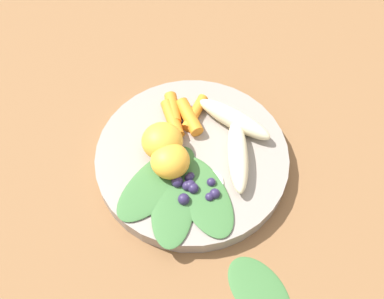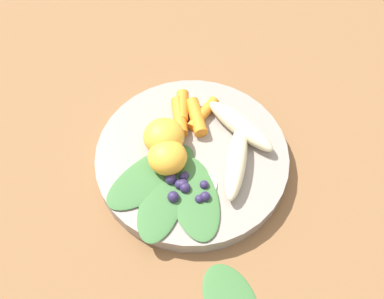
{
  "view_description": "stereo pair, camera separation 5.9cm",
  "coord_description": "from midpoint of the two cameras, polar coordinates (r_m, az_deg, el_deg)",
  "views": [
    {
      "loc": [
        0.25,
        -0.2,
        0.53
      ],
      "look_at": [
        0.0,
        0.0,
        0.03
      ],
      "focal_mm": 42.33,
      "sensor_mm": 36.0,
      "label": 1
    },
    {
      "loc": [
        0.28,
        -0.15,
        0.53
      ],
      "look_at": [
        0.0,
        0.0,
        0.03
      ],
      "focal_mm": 42.33,
      "sensor_mm": 36.0,
      "label": 2
    }
  ],
  "objects": [
    {
      "name": "blueberry_pile",
      "position": [
        0.57,
        -2.9,
        -5.07
      ],
      "size": [
        0.06,
        0.06,
        0.01
      ],
      "color": "#2D234C",
      "rests_on": "bowl"
    },
    {
      "name": "ground_plane",
      "position": [
        0.62,
        -2.72,
        -1.91
      ],
      "size": [
        2.4,
        2.4,
        0.0
      ],
      "primitive_type": "plane",
      "color": "brown"
    },
    {
      "name": "kale_leaf_right",
      "position": [
        0.56,
        -5.5,
        -7.63
      ],
      "size": [
        0.11,
        0.11,
        0.0
      ],
      "primitive_type": "ellipsoid",
      "rotation": [
        0.0,
        0.0,
        5.53
      ],
      "color": "#3D7038",
      "rests_on": "bowl"
    },
    {
      "name": "kale_leaf_stray",
      "position": [
        0.55,
        5.32,
        -17.52
      ],
      "size": [
        0.1,
        0.06,
        0.01
      ],
      "primitive_type": "ellipsoid",
      "rotation": [
        0.0,
        0.0,
        6.21
      ],
      "color": "#3D7038",
      "rests_on": "ground_plane"
    },
    {
      "name": "banana_peeled_left",
      "position": [
        0.62,
        2.38,
        3.85
      ],
      "size": [
        0.12,
        0.06,
        0.03
      ],
      "primitive_type": "ellipsoid",
      "rotation": [
        0.0,
        0.0,
        3.42
      ],
      "color": "beige",
      "rests_on": "bowl"
    },
    {
      "name": "kale_leaf_rear",
      "position": [
        0.57,
        -1.52,
        -6.04
      ],
      "size": [
        0.13,
        0.09,
        0.0
      ],
      "primitive_type": "ellipsoid",
      "rotation": [
        0.0,
        0.0,
        6.01
      ],
      "color": "#3D7038",
      "rests_on": "bowl"
    },
    {
      "name": "coconut_shred_patch",
      "position": [
        0.58,
        -0.83,
        -4.46
      ],
      "size": [
        0.04,
        0.04,
        0.0
      ],
      "primitive_type": "cylinder",
      "color": "white",
      "rests_on": "bowl"
    },
    {
      "name": "orange_segment_near",
      "position": [
        0.57,
        -5.41,
        -1.98
      ],
      "size": [
        0.05,
        0.05,
        0.04
      ],
      "primitive_type": "ellipsoid",
      "color": "#F4A833",
      "rests_on": "bowl"
    },
    {
      "name": "carrot_rear",
      "position": [
        0.63,
        -5.21,
        3.67
      ],
      "size": [
        0.06,
        0.04,
        0.02
      ],
      "primitive_type": "cylinder",
      "rotation": [
        0.0,
        1.57,
        2.76
      ],
      "color": "orange",
      "rests_on": "bowl"
    },
    {
      "name": "banana_peeled_right",
      "position": [
        0.59,
        2.93,
        -0.92
      ],
      "size": [
        0.1,
        0.09,
        0.03
      ],
      "primitive_type": "ellipsoid",
      "rotation": [
        0.0,
        0.0,
        2.46
      ],
      "color": "beige",
      "rests_on": "bowl"
    },
    {
      "name": "carrot_front",
      "position": [
        0.63,
        -2.32,
        4.45
      ],
      "size": [
        0.04,
        0.06,
        0.01
      ],
      "primitive_type": "cylinder",
      "rotation": [
        0.0,
        1.57,
        2.03
      ],
      "color": "orange",
      "rests_on": "bowl"
    },
    {
      "name": "orange_segment_far",
      "position": [
        0.59,
        -6.63,
        0.86
      ],
      "size": [
        0.05,
        0.05,
        0.04
      ],
      "primitive_type": "ellipsoid",
      "color": "#F4A833",
      "rests_on": "bowl"
    },
    {
      "name": "bowl",
      "position": [
        0.61,
        -2.77,
        -1.33
      ],
      "size": [
        0.26,
        0.26,
        0.02
      ],
      "primitive_type": "cylinder",
      "color": "gray",
      "rests_on": "ground_plane"
    },
    {
      "name": "kale_leaf_left",
      "position": [
        0.58,
        -7.37,
        -4.37
      ],
      "size": [
        0.08,
        0.14,
        0.0
      ],
      "primitive_type": "ellipsoid",
      "rotation": [
        0.0,
        0.0,
        4.91
      ],
      "color": "#3D7038",
      "rests_on": "bowl"
    },
    {
      "name": "carrot_mid_right",
      "position": [
        0.64,
        -5.12,
        4.97
      ],
      "size": [
        0.05,
        0.04,
        0.02
      ],
      "primitive_type": "cylinder",
      "rotation": [
        0.0,
        1.57,
        2.62
      ],
      "color": "orange",
      "rests_on": "bowl"
    },
    {
      "name": "carrot_mid_left",
      "position": [
        0.63,
        -3.08,
        3.93
      ],
      "size": [
        0.06,
        0.03,
        0.02
      ],
      "primitive_type": "cylinder",
      "rotation": [
        0.0,
        1.57,
        2.86
      ],
      "color": "orange",
      "rests_on": "bowl"
    }
  ]
}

